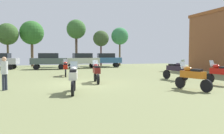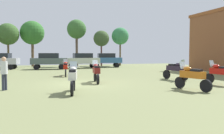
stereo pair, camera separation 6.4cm
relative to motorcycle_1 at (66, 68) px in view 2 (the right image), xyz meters
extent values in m
cube|color=olive|center=(0.64, -5.32, -0.72)|extent=(44.00, 52.00, 0.02)
cylinder|color=black|center=(0.08, 0.72, -0.40)|extent=(0.19, 0.63, 0.62)
cylinder|color=black|center=(-0.09, -0.78, -0.40)|extent=(0.19, 0.63, 0.62)
cube|color=#B51B0E|center=(0.00, -0.03, 0.08)|extent=(0.50, 1.31, 0.36)
ellipsoid|color=#B51B0E|center=(0.03, 0.26, 0.36)|extent=(0.37, 0.51, 0.24)
cube|color=black|center=(-0.03, -0.25, 0.32)|extent=(0.36, 0.59, 0.12)
cube|color=silver|center=(0.06, 0.58, 0.54)|extent=(0.37, 0.19, 0.39)
cylinder|color=#B7B7BC|center=(0.05, 0.48, 0.48)|extent=(0.62, 0.10, 0.04)
cylinder|color=black|center=(1.49, -4.45, -0.39)|extent=(0.20, 0.64, 0.63)
cylinder|color=black|center=(1.31, -5.96, -0.39)|extent=(0.20, 0.64, 0.63)
cube|color=maroon|center=(1.40, -5.21, 0.10)|extent=(0.51, 1.33, 0.36)
ellipsoid|color=maroon|center=(1.44, -4.92, 0.38)|extent=(0.38, 0.52, 0.24)
cube|color=black|center=(1.37, -5.43, 0.34)|extent=(0.37, 0.59, 0.12)
cube|color=silver|center=(1.48, -4.60, 0.56)|extent=(0.38, 0.19, 0.39)
cylinder|color=#B7B7BC|center=(1.46, -4.69, 0.50)|extent=(0.62, 0.11, 0.04)
cylinder|color=black|center=(5.18, -8.95, -0.39)|extent=(0.28, 0.64, 0.64)
cylinder|color=black|center=(5.59, -10.51, -0.39)|extent=(0.28, 0.64, 0.64)
cube|color=#C06418|center=(5.38, -9.73, 0.10)|extent=(0.70, 1.42, 0.36)
ellipsoid|color=#C06418|center=(5.31, -9.43, 0.38)|extent=(0.43, 0.55, 0.24)
cube|color=black|center=(5.45, -9.96, 0.34)|extent=(0.43, 0.62, 0.12)
cube|color=silver|center=(5.22, -9.10, 0.56)|extent=(0.39, 0.24, 0.39)
cylinder|color=#B7B7BC|center=(5.24, -9.20, 0.50)|extent=(0.61, 0.19, 0.04)
cylinder|color=black|center=(-0.48, -7.93, -0.37)|extent=(0.25, 0.69, 0.68)
cylinder|color=black|center=(-0.78, -9.42, -0.37)|extent=(0.25, 0.69, 0.68)
cube|color=silver|center=(-0.63, -8.67, 0.14)|extent=(0.61, 1.34, 0.36)
ellipsoid|color=silver|center=(-0.57, -8.39, 0.42)|extent=(0.41, 0.53, 0.24)
cube|color=black|center=(-0.67, -8.89, 0.38)|extent=(0.40, 0.61, 0.12)
cube|color=silver|center=(-0.50, -8.07, 0.60)|extent=(0.38, 0.22, 0.39)
cylinder|color=#B7B7BC|center=(-0.52, -8.17, 0.54)|extent=(0.61, 0.16, 0.04)
cylinder|color=black|center=(7.45, -6.16, -0.37)|extent=(0.28, 0.68, 0.68)
cylinder|color=black|center=(7.05, -4.56, -0.37)|extent=(0.28, 0.68, 0.68)
cube|color=#271C2E|center=(7.25, -5.36, 0.14)|extent=(0.69, 1.44, 0.36)
ellipsoid|color=#271C2E|center=(7.32, -5.67, 0.42)|extent=(0.43, 0.54, 0.24)
cube|color=black|center=(7.19, -5.12, 0.38)|extent=(0.43, 0.62, 0.12)
cube|color=silver|center=(7.41, -6.01, 0.60)|extent=(0.39, 0.24, 0.39)
cylinder|color=#B7B7BC|center=(7.38, -5.90, 0.54)|extent=(0.61, 0.19, 0.04)
cylinder|color=black|center=(8.18, -7.80, -0.39)|extent=(0.24, 0.66, 0.65)
cube|color=#B3150F|center=(8.32, -8.58, 0.12)|extent=(0.61, 1.38, 0.36)
ellipsoid|color=#B3150F|center=(8.27, -8.28, 0.40)|extent=(0.40, 0.53, 0.24)
cube|color=black|center=(8.37, -8.81, 0.36)|extent=(0.40, 0.61, 0.12)
cube|color=silver|center=(8.20, -7.95, 0.58)|extent=(0.38, 0.22, 0.39)
cylinder|color=#B7B7BC|center=(8.22, -8.05, 0.52)|extent=(0.62, 0.15, 0.04)
cylinder|color=black|center=(1.97, 9.36, -0.39)|extent=(0.65, 0.25, 0.64)
cylinder|color=black|center=(1.89, 10.80, -0.39)|extent=(0.65, 0.25, 0.64)
cylinder|color=black|center=(4.89, 9.52, -0.39)|extent=(0.65, 0.25, 0.64)
cylinder|color=black|center=(4.81, 10.96, -0.39)|extent=(0.65, 0.25, 0.64)
cube|color=#B1BBAE|center=(3.39, 10.16, 0.30)|extent=(4.39, 2.03, 0.75)
cube|color=black|center=(3.39, 10.16, 0.98)|extent=(2.45, 1.71, 0.61)
cylinder|color=black|center=(-5.41, 10.21, -0.39)|extent=(0.67, 0.33, 0.64)
cylinder|color=black|center=(-5.14, 11.63, -0.39)|extent=(0.67, 0.33, 0.64)
cube|color=#ABADB4|center=(-6.71, 11.19, 0.30)|extent=(4.56, 2.56, 0.75)
cube|color=black|center=(-6.71, 11.19, 0.98)|extent=(2.62, 1.99, 0.61)
cylinder|color=black|center=(5.52, 11.02, -0.39)|extent=(0.66, 0.30, 0.64)
cylinder|color=black|center=(5.70, 12.45, -0.39)|extent=(0.66, 0.30, 0.64)
cylinder|color=black|center=(8.43, 10.66, -0.39)|extent=(0.66, 0.30, 0.64)
cylinder|color=black|center=(8.60, 12.09, -0.39)|extent=(0.66, 0.30, 0.64)
cube|color=#305F90|center=(7.06, 11.56, 0.30)|extent=(4.49, 2.32, 0.75)
cube|color=black|center=(7.06, 11.56, 0.98)|extent=(2.54, 1.86, 0.61)
cylinder|color=black|center=(-2.47, 9.05, -0.39)|extent=(0.66, 0.29, 0.64)
cylinder|color=black|center=(-2.30, 10.48, -0.39)|extent=(0.66, 0.29, 0.64)
cylinder|color=black|center=(0.44, 8.71, -0.39)|extent=(0.66, 0.29, 0.64)
cylinder|color=black|center=(0.60, 10.14, -0.39)|extent=(0.66, 0.29, 0.64)
cube|color=#435352|center=(-0.93, 9.60, 0.30)|extent=(4.48, 2.29, 0.75)
cube|color=black|center=(-0.93, 9.60, 0.98)|extent=(2.53, 1.85, 0.61)
cylinder|color=#2B303E|center=(-3.93, -6.83, -0.29)|extent=(0.14, 0.14, 0.84)
cylinder|color=#2B303E|center=(-3.83, -6.69, -0.29)|extent=(0.14, 0.14, 0.84)
cylinder|color=silver|center=(-3.88, -6.76, 0.46)|extent=(0.48, 0.48, 0.67)
sphere|color=tan|center=(-3.88, -6.76, 0.91)|extent=(0.23, 0.23, 0.23)
cylinder|color=brown|center=(-3.02, 16.69, 1.43)|extent=(0.40, 0.40, 4.28)
sphere|color=#2F6828|center=(-3.02, 16.69, 4.37)|extent=(3.56, 3.56, 3.56)
cylinder|color=brown|center=(7.36, 15.30, 1.19)|extent=(0.25, 0.25, 3.80)
sphere|color=#395129|center=(7.36, 15.30, 3.65)|extent=(2.50, 2.50, 2.50)
cylinder|color=brown|center=(3.47, 15.53, 1.82)|extent=(0.37, 0.37, 5.06)
sphere|color=#37652D|center=(3.47, 15.53, 5.01)|extent=(2.95, 2.95, 2.95)
cylinder|color=brown|center=(-6.22, 15.34, 1.29)|extent=(0.27, 0.27, 4.00)
sphere|color=#365926|center=(-6.22, 15.34, 3.97)|extent=(3.03, 3.03, 3.03)
cylinder|color=brown|center=(10.54, 15.28, 1.38)|extent=(0.26, 0.26, 4.18)
sphere|color=#357E48|center=(10.54, 15.28, 4.10)|extent=(2.79, 2.79, 2.79)
camera|label=1|loc=(-2.24, -19.51, 1.16)|focal=36.27mm
camera|label=2|loc=(-2.17, -19.53, 1.16)|focal=36.27mm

